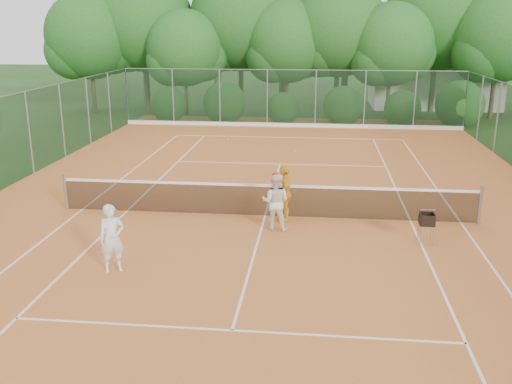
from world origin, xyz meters
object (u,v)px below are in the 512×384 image
player_white (112,238)px  player_yellow (284,193)px  player_center_grp (275,201)px  ball_hopper (427,220)px

player_white → player_yellow: size_ratio=0.96×
player_white → player_yellow: 5.23m
player_center_grp → player_yellow: (0.19, 0.72, 0.02)m
player_center_grp → ball_hopper: (3.84, -0.62, -0.16)m
player_white → ball_hopper: size_ratio=1.96×
player_white → ball_hopper: (7.24, 2.45, -0.15)m
player_white → player_center_grp: (3.40, 3.08, 0.01)m
player_yellow → ball_hopper: 3.90m
player_yellow → player_white: bearing=-57.3°
player_center_grp → ball_hopper: size_ratio=2.01×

